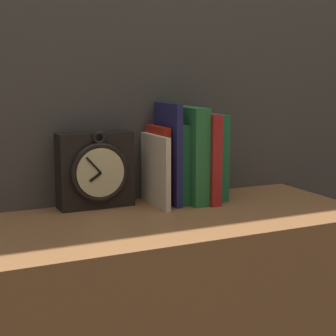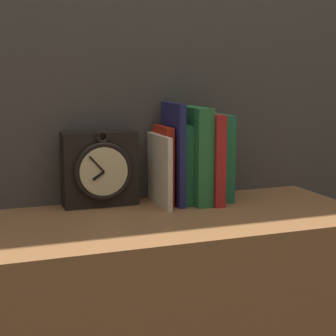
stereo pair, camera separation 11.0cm
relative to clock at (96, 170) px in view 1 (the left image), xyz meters
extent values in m
cube|color=#47423D|center=(0.11, 0.07, 0.40)|extent=(6.00, 0.05, 2.60)
cube|color=black|center=(0.00, 0.01, 0.00)|extent=(0.18, 0.06, 0.18)
torus|color=black|center=(0.00, -0.03, 0.00)|extent=(0.14, 0.01, 0.14)
cylinder|color=beige|center=(0.00, -0.03, 0.00)|extent=(0.11, 0.01, 0.11)
cube|color=black|center=(-0.01, -0.04, -0.01)|extent=(0.03, 0.00, 0.02)
cube|color=black|center=(-0.02, -0.04, 0.02)|extent=(0.04, 0.00, 0.04)
torus|color=black|center=(0.00, -0.03, 0.08)|extent=(0.03, 0.01, 0.03)
cube|color=beige|center=(0.14, -0.04, 0.00)|extent=(0.01, 0.15, 0.17)
cube|color=#B42413|center=(0.15, -0.02, 0.00)|extent=(0.02, 0.11, 0.19)
cube|color=navy|center=(0.17, -0.03, 0.03)|extent=(0.02, 0.13, 0.24)
cube|color=#267244|center=(0.19, -0.02, 0.01)|extent=(0.02, 0.12, 0.19)
cube|color=#2A7339|center=(0.23, -0.04, 0.03)|extent=(0.04, 0.15, 0.23)
cube|color=#B22322|center=(0.26, -0.04, 0.02)|extent=(0.03, 0.16, 0.22)
cube|color=#207043|center=(0.29, -0.03, 0.02)|extent=(0.04, 0.12, 0.21)
camera|label=1|loc=(-0.41, -1.24, 0.23)|focal=60.00mm
camera|label=2|loc=(-0.30, -1.29, 0.23)|focal=60.00mm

